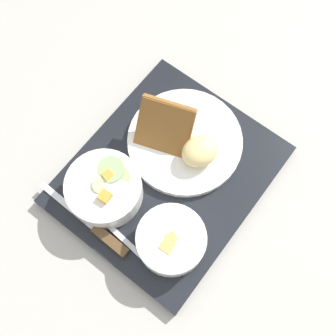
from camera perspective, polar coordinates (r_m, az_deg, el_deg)
The scene contains 7 objects.
ground_plane at distance 0.78m, azimuth 0.00°, elevation -1.22°, with size 4.00×4.00×0.00m, color #ADA89E.
serving_tray at distance 0.77m, azimuth 0.00°, elevation -0.99°, with size 0.40×0.35×0.02m.
bowl_salad at distance 0.73m, azimuth -8.60°, elevation -2.75°, with size 0.13×0.13×0.06m.
bowl_soup at distance 0.70m, azimuth 0.43°, elevation -9.73°, with size 0.12×0.12×0.05m.
plate_main at distance 0.77m, azimuth 1.94°, elevation 3.93°, with size 0.21×0.21×0.09m.
knife at distance 0.74m, azimuth -8.84°, elevation -8.88°, with size 0.04×0.20×0.02m.
spoon at distance 0.74m, azimuth -8.96°, elevation -6.87°, with size 0.05×0.17×0.01m.
Camera 1 is at (-0.21, -0.13, 0.74)m, focal length 45.00 mm.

